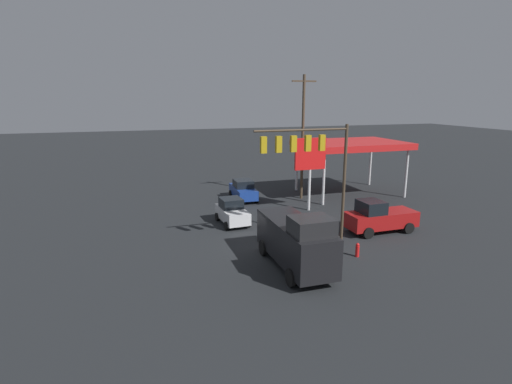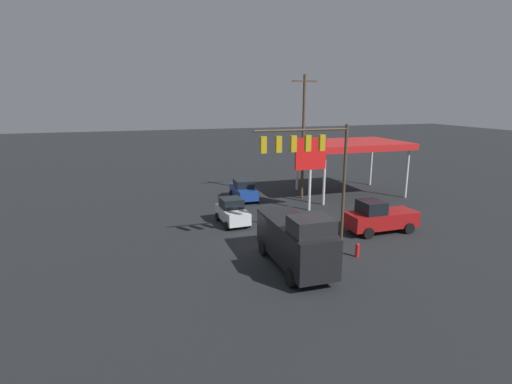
{
  "view_description": "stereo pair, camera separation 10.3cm",
  "coord_description": "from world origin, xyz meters",
  "px_view_note": "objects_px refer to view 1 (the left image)",
  "views": [
    {
      "loc": [
        8.01,
        22.74,
        9.58
      ],
      "look_at": [
        0.0,
        -2.0,
        3.38
      ],
      "focal_mm": 28.0,
      "sensor_mm": 36.0,
      "label": 1
    },
    {
      "loc": [
        7.91,
        22.77,
        9.58
      ],
      "look_at": [
        0.0,
        -2.0,
        3.38
      ],
      "focal_mm": 28.0,
      "sensor_mm": 36.0,
      "label": 2
    }
  ],
  "objects_px": {
    "pickup_parked": "(379,217)",
    "sedan_waiting": "(243,190)",
    "utility_pole": "(303,135)",
    "traffic_signal_assembly": "(309,155)",
    "delivery_truck": "(296,240)",
    "price_sign": "(310,157)",
    "fire_hydrant": "(357,250)",
    "hatchback_crossing": "(232,212)"
  },
  "relations": [
    {
      "from": "price_sign",
      "to": "pickup_parked",
      "type": "xyz_separation_m",
      "value": [
        -2.38,
        6.8,
        -3.53
      ]
    },
    {
      "from": "hatchback_crossing",
      "to": "delivery_truck",
      "type": "distance_m",
      "value": 9.31
    },
    {
      "from": "traffic_signal_assembly",
      "to": "utility_pole",
      "type": "bearing_deg",
      "value": -112.6
    },
    {
      "from": "utility_pole",
      "to": "hatchback_crossing",
      "type": "bearing_deg",
      "value": 33.9
    },
    {
      "from": "hatchback_crossing",
      "to": "price_sign",
      "type": "bearing_deg",
      "value": 98.84
    },
    {
      "from": "sedan_waiting",
      "to": "fire_hydrant",
      "type": "height_order",
      "value": "sedan_waiting"
    },
    {
      "from": "traffic_signal_assembly",
      "to": "fire_hydrant",
      "type": "bearing_deg",
      "value": 130.71
    },
    {
      "from": "price_sign",
      "to": "fire_hydrant",
      "type": "bearing_deg",
      "value": 81.14
    },
    {
      "from": "traffic_signal_assembly",
      "to": "sedan_waiting",
      "type": "bearing_deg",
      "value": -87.59
    },
    {
      "from": "traffic_signal_assembly",
      "to": "hatchback_crossing",
      "type": "height_order",
      "value": "traffic_signal_assembly"
    },
    {
      "from": "traffic_signal_assembly",
      "to": "fire_hydrant",
      "type": "relative_size",
      "value": 9.0
    },
    {
      "from": "pickup_parked",
      "to": "utility_pole",
      "type": "bearing_deg",
      "value": -83.73
    },
    {
      "from": "price_sign",
      "to": "fire_hydrant",
      "type": "distance_m",
      "value": 11.34
    },
    {
      "from": "utility_pole",
      "to": "sedan_waiting",
      "type": "distance_m",
      "value": 7.62
    },
    {
      "from": "traffic_signal_assembly",
      "to": "delivery_truck",
      "type": "distance_m",
      "value": 5.68
    },
    {
      "from": "pickup_parked",
      "to": "sedan_waiting",
      "type": "bearing_deg",
      "value": -61.17
    },
    {
      "from": "traffic_signal_assembly",
      "to": "utility_pole",
      "type": "distance_m",
      "value": 12.84
    },
    {
      "from": "pickup_parked",
      "to": "fire_hydrant",
      "type": "distance_m",
      "value": 5.43
    },
    {
      "from": "price_sign",
      "to": "pickup_parked",
      "type": "height_order",
      "value": "price_sign"
    },
    {
      "from": "utility_pole",
      "to": "pickup_parked",
      "type": "xyz_separation_m",
      "value": [
        -1.28,
        10.82,
        -4.98
      ]
    },
    {
      "from": "hatchback_crossing",
      "to": "delivery_truck",
      "type": "bearing_deg",
      "value": 4.82
    },
    {
      "from": "utility_pole",
      "to": "pickup_parked",
      "type": "relative_size",
      "value": 2.22
    },
    {
      "from": "utility_pole",
      "to": "sedan_waiting",
      "type": "height_order",
      "value": "utility_pole"
    },
    {
      "from": "pickup_parked",
      "to": "hatchback_crossing",
      "type": "bearing_deg",
      "value": -28.73
    },
    {
      "from": "hatchback_crossing",
      "to": "delivery_truck",
      "type": "xyz_separation_m",
      "value": [
        -1.36,
        9.18,
        0.75
      ]
    },
    {
      "from": "fire_hydrant",
      "to": "sedan_waiting",
      "type": "bearing_deg",
      "value": -80.0
    },
    {
      "from": "hatchback_crossing",
      "to": "fire_hydrant",
      "type": "distance_m",
      "value": 10.47
    },
    {
      "from": "price_sign",
      "to": "utility_pole",
      "type": "bearing_deg",
      "value": -105.31
    },
    {
      "from": "hatchback_crossing",
      "to": "fire_hydrant",
      "type": "relative_size",
      "value": 4.43
    },
    {
      "from": "traffic_signal_assembly",
      "to": "price_sign",
      "type": "height_order",
      "value": "traffic_signal_assembly"
    },
    {
      "from": "price_sign",
      "to": "hatchback_crossing",
      "type": "bearing_deg",
      "value": 12.44
    },
    {
      "from": "utility_pole",
      "to": "hatchback_crossing",
      "type": "height_order",
      "value": "utility_pole"
    },
    {
      "from": "fire_hydrant",
      "to": "pickup_parked",
      "type": "bearing_deg",
      "value": -137.94
    },
    {
      "from": "traffic_signal_assembly",
      "to": "hatchback_crossing",
      "type": "relative_size",
      "value": 2.03
    },
    {
      "from": "delivery_truck",
      "to": "sedan_waiting",
      "type": "bearing_deg",
      "value": 174.57
    },
    {
      "from": "utility_pole",
      "to": "price_sign",
      "type": "relative_size",
      "value": 1.85
    },
    {
      "from": "hatchback_crossing",
      "to": "utility_pole",
      "type": "bearing_deg",
      "value": 120.3
    },
    {
      "from": "utility_pole",
      "to": "fire_hydrant",
      "type": "bearing_deg",
      "value": 79.31
    },
    {
      "from": "traffic_signal_assembly",
      "to": "fire_hydrant",
      "type": "height_order",
      "value": "traffic_signal_assembly"
    },
    {
      "from": "traffic_signal_assembly",
      "to": "delivery_truck",
      "type": "relative_size",
      "value": 1.16
    },
    {
      "from": "price_sign",
      "to": "delivery_truck",
      "type": "height_order",
      "value": "price_sign"
    },
    {
      "from": "traffic_signal_assembly",
      "to": "pickup_parked",
      "type": "height_order",
      "value": "traffic_signal_assembly"
    }
  ]
}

